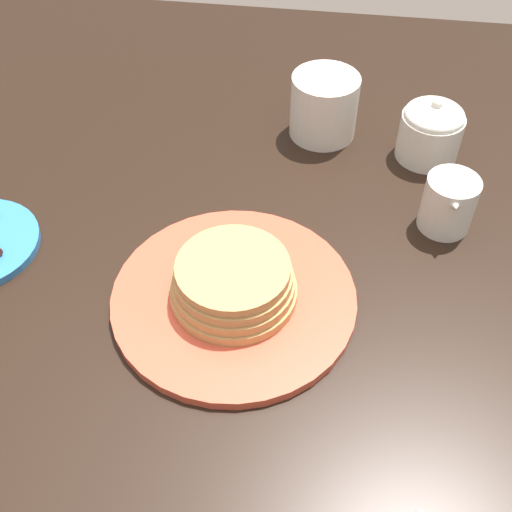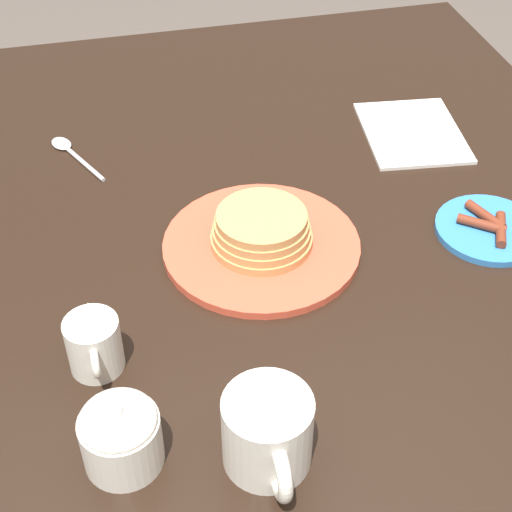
{
  "view_description": "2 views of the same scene",
  "coord_description": "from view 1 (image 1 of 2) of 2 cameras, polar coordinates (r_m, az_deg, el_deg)",
  "views": [
    {
      "loc": [
        -0.45,
        -0.15,
        1.3
      ],
      "look_at": [
        0.05,
        -0.08,
        0.76
      ],
      "focal_mm": 45.0,
      "sensor_mm": 36.0,
      "label": 1
    },
    {
      "loc": [
        0.8,
        -0.26,
        1.45
      ],
      "look_at": [
        0.05,
        -0.08,
        0.76
      ],
      "focal_mm": 55.0,
      "sensor_mm": 36.0,
      "label": 2
    }
  ],
  "objects": [
    {
      "name": "dining_table",
      "position": [
        0.82,
        -5.85,
        -8.03
      ],
      "size": [
        1.41,
        1.06,
        0.73
      ],
      "color": "black",
      "rests_on": "ground_plane"
    },
    {
      "name": "pancake_plate",
      "position": [
        0.71,
        -2.04,
        -3.21
      ],
      "size": [
        0.27,
        0.27,
        0.06
      ],
      "color": "#DB5138",
      "rests_on": "dining_table"
    },
    {
      "name": "coffee_mug",
      "position": [
        0.94,
        6.08,
        13.28
      ],
      "size": [
        0.13,
        0.09,
        0.09
      ],
      "color": "silver",
      "rests_on": "dining_table"
    },
    {
      "name": "creamer_pitcher",
      "position": [
        0.82,
        16.76,
        4.57
      ],
      "size": [
        0.1,
        0.06,
        0.08
      ],
      "color": "silver",
      "rests_on": "dining_table"
    },
    {
      "name": "sugar_bowl",
      "position": [
        0.92,
        15.28,
        10.73
      ],
      "size": [
        0.09,
        0.09,
        0.09
      ],
      "color": "silver",
      "rests_on": "dining_table"
    }
  ]
}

